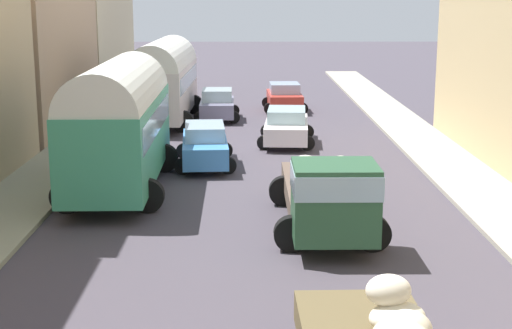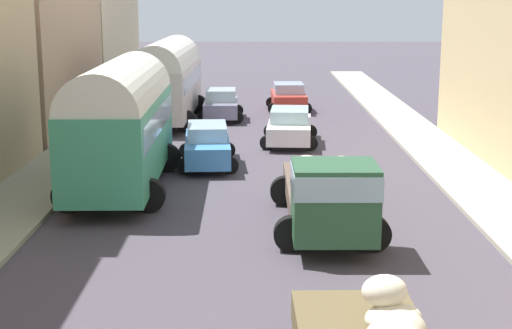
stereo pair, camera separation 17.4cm
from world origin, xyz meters
TOP-DOWN VIEW (x-y plane):
  - ground_plane at (0.00, 27.00)m, footprint 154.00×154.00m
  - sidewalk_left at (-7.25, 27.00)m, footprint 2.50×70.00m
  - sidewalk_right at (7.25, 27.00)m, footprint 2.50×70.00m
  - building_left_3 at (-10.94, 36.19)m, footprint 5.37×11.94m
  - building_left_4 at (-11.34, 49.13)m, footprint 6.24×13.32m
  - parked_bus_0 at (-4.39, 24.02)m, footprint 3.40×8.52m
  - parked_bus_1 at (-4.41, 37.66)m, footprint 3.47×9.15m
  - cargo_truck_1 at (1.86, 19.09)m, footprint 2.93×7.09m
  - car_0 at (1.39, 31.90)m, footprint 2.56×4.46m
  - car_1 at (1.74, 41.40)m, footprint 2.44×3.84m
  - car_2 at (-1.85, 27.63)m, footprint 2.39×4.50m
  - car_3 at (-1.82, 38.36)m, footprint 2.33×3.79m

SIDE VIEW (x-z plane):
  - ground_plane at x=0.00m, z-range 0.00..0.00m
  - sidewalk_left at x=-7.25m, z-range 0.00..0.14m
  - sidewalk_right at x=7.25m, z-range 0.00..0.14m
  - car_1 at x=1.74m, z-range 0.01..1.53m
  - car_0 at x=1.39m, z-range 0.01..1.53m
  - car_3 at x=-1.82m, z-range 0.00..1.56m
  - car_2 at x=-1.85m, z-range 0.01..1.57m
  - cargo_truck_1 at x=1.86m, z-range 0.02..2.32m
  - parked_bus_1 at x=-4.41m, z-range 0.20..4.28m
  - parked_bus_0 at x=-4.39m, z-range 0.22..4.43m
  - building_left_4 at x=-11.34m, z-range 0.03..7.91m
  - building_left_3 at x=-10.94m, z-range 0.02..9.35m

